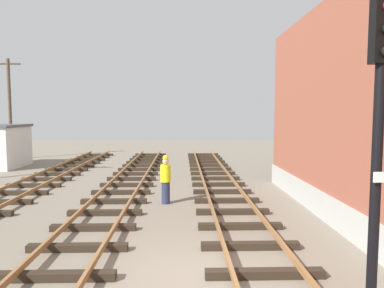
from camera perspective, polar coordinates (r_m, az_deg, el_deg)
ground_plane at (r=7.89m, az=0.88°, el=-20.86°), size 80.00×80.00×0.00m
track_near_building at (r=8.01m, az=11.61°, el=-19.52°), size 2.50×45.64×0.32m
track_centre at (r=8.26m, az=-21.19°, el=-18.99°), size 2.50×45.64×0.32m
signal_mast at (r=6.87m, az=27.91°, el=3.87°), size 0.36×0.40×5.37m
utility_pole_far at (r=30.06m, az=-27.28°, el=5.33°), size 1.80×0.24×7.55m
track_worker_foreground at (r=13.60m, az=-4.26°, el=-5.74°), size 0.40×0.40×1.87m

